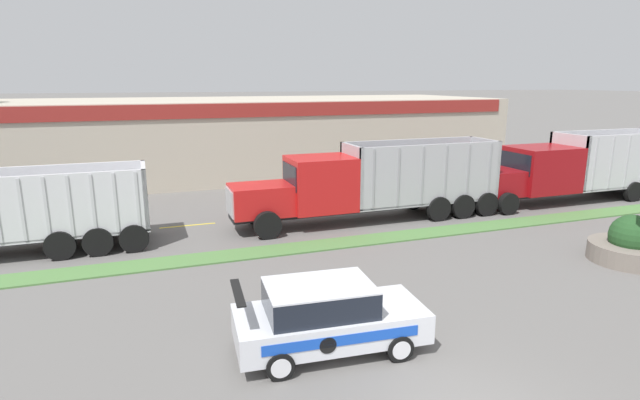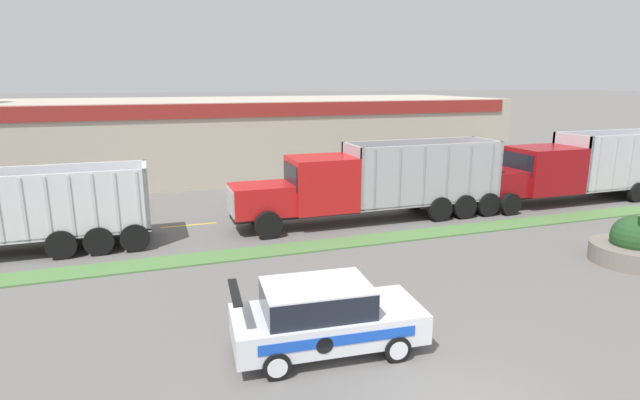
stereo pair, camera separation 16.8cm
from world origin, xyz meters
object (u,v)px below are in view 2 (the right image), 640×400
Objects in this scene: dump_truck_far_right at (560,173)px; rally_car at (324,316)px; stone_planter at (632,247)px; dump_truck_mid at (352,188)px.

rally_car is (-16.51, -9.90, -0.74)m from dump_truck_far_right.
rally_car is 1.69× the size of stone_planter.
dump_truck_far_right reaches higher than rally_car.
stone_planter is (7.32, -7.94, -1.03)m from dump_truck_mid.
dump_truck_mid reaches higher than stone_planter.
dump_truck_far_right is 4.62× the size of stone_planter.
dump_truck_far_right is at bearing 61.11° from stone_planter.
dump_truck_mid is 11.67m from dump_truck_far_right.
dump_truck_mid is 1.00× the size of dump_truck_far_right.
stone_planter is at bearing -118.89° from dump_truck_far_right.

